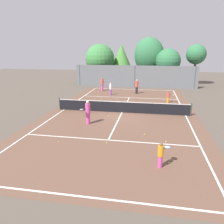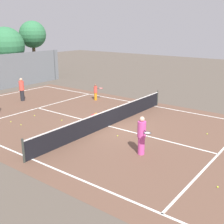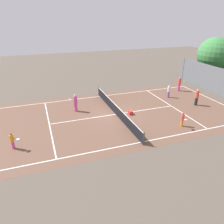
{
  "view_description": "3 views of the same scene",
  "coord_description": "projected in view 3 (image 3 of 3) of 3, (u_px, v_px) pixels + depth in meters",
  "views": [
    {
      "loc": [
        2.5,
        -19.02,
        5.49
      ],
      "look_at": [
        -0.29,
        -3.45,
        0.99
      ],
      "focal_mm": 35.58,
      "sensor_mm": 36.0,
      "label": 1
    },
    {
      "loc": [
        -12.57,
        -9.8,
        5.65
      ],
      "look_at": [
        -0.85,
        -0.91,
        1.24
      ],
      "focal_mm": 46.1,
      "sensor_mm": 36.0,
      "label": 2
    },
    {
      "loc": [
        18.23,
        -6.93,
        9.0
      ],
      "look_at": [
        0.97,
        -0.75,
        0.78
      ],
      "focal_mm": 34.8,
      "sensor_mm": 36.0,
      "label": 3
    }
  ],
  "objects": [
    {
      "name": "tennis_ball_7",
      "position": [
        38.0,
        113.0,
        21.7
      ],
      "size": [
        0.07,
        0.07,
        0.07
      ],
      "primitive_type": "sphere",
      "color": "#CCE533",
      "rests_on": "ground_plane"
    },
    {
      "name": "tree_2",
      "position": [
        215.0,
        55.0,
        30.12
      ],
      "size": [
        4.7,
        4.7,
        6.31
      ],
      "color": "brown",
      "rests_on": "ground_plane"
    },
    {
      "name": "player_5",
      "position": [
        13.0,
        141.0,
        15.72
      ],
      "size": [
        0.69,
        0.8,
        1.28
      ],
      "color": "#D14799",
      "rests_on": "ground_plane"
    },
    {
      "name": "tennis_ball_6",
      "position": [
        68.0,
        133.0,
        18.01
      ],
      "size": [
        0.07,
        0.07,
        0.07
      ],
      "primitive_type": "sphere",
      "color": "#CCE533",
      "rests_on": "ground_plane"
    },
    {
      "name": "player_1",
      "position": [
        75.0,
        103.0,
        21.82
      ],
      "size": [
        0.76,
        0.91,
        1.81
      ],
      "color": "#D14799",
      "rests_on": "ground_plane"
    },
    {
      "name": "court_surface",
      "position": [
        116.0,
        114.0,
        21.47
      ],
      "size": [
        13.0,
        25.0,
        0.01
      ],
      "color": "brown",
      "rests_on": "ground_plane"
    },
    {
      "name": "player_4",
      "position": [
        179.0,
        84.0,
        27.77
      ],
      "size": [
        0.6,
        0.96,
        1.79
      ],
      "color": "#D14799",
      "rests_on": "ground_plane"
    },
    {
      "name": "tennis_ball_5",
      "position": [
        140.0,
        99.0,
        25.35
      ],
      "size": [
        0.07,
        0.07,
        0.07
      ],
      "primitive_type": "sphere",
      "color": "#CCE533",
      "rests_on": "ground_plane"
    },
    {
      "name": "tennis_ball_12",
      "position": [
        171.0,
        90.0,
        28.14
      ],
      "size": [
        0.07,
        0.07,
        0.07
      ],
      "primitive_type": "sphere",
      "color": "#CCE533",
      "rests_on": "ground_plane"
    },
    {
      "name": "tennis_ball_11",
      "position": [
        154.0,
        103.0,
        24.18
      ],
      "size": [
        0.07,
        0.07,
        0.07
      ],
      "primitive_type": "sphere",
      "color": "#CCE533",
      "rests_on": "ground_plane"
    },
    {
      "name": "ball_crate",
      "position": [
        130.0,
        113.0,
        21.41
      ],
      "size": [
        0.45,
        0.38,
        0.43
      ],
      "color": "red",
      "rests_on": "ground_plane"
    },
    {
      "name": "player_2",
      "position": [
        169.0,
        91.0,
        25.59
      ],
      "size": [
        0.32,
        0.32,
        1.51
      ],
      "color": "purple",
      "rests_on": "ground_plane"
    },
    {
      "name": "tennis_ball_9",
      "position": [
        21.0,
        150.0,
        15.73
      ],
      "size": [
        0.07,
        0.07,
        0.07
      ],
      "primitive_type": "sphere",
      "color": "#CCE533",
      "rests_on": "ground_plane"
    },
    {
      "name": "player_3",
      "position": [
        197.0,
        97.0,
        23.32
      ],
      "size": [
        0.39,
        0.39,
        1.8
      ],
      "color": "#232328",
      "rests_on": "ground_plane"
    },
    {
      "name": "tennis_ball_4",
      "position": [
        57.0,
        143.0,
        16.54
      ],
      "size": [
        0.07,
        0.07,
        0.07
      ],
      "primitive_type": "sphere",
      "color": "#CCE533",
      "rests_on": "ground_plane"
    },
    {
      "name": "tennis_ball_2",
      "position": [
        100.0,
        112.0,
        21.88
      ],
      "size": [
        0.07,
        0.07,
        0.07
      ],
      "primitive_type": "sphere",
      "color": "#CCE533",
      "rests_on": "ground_plane"
    },
    {
      "name": "tennis_ball_0",
      "position": [
        44.0,
        125.0,
        19.37
      ],
      "size": [
        0.07,
        0.07,
        0.07
      ],
      "primitive_type": "sphere",
      "color": "#CCE533",
      "rests_on": "ground_plane"
    },
    {
      "name": "tennis_ball_1",
      "position": [
        107.0,
        99.0,
        25.19
      ],
      "size": [
        0.07,
        0.07,
        0.07
      ],
      "primitive_type": "sphere",
      "color": "#CCE533",
      "rests_on": "ground_plane"
    },
    {
      "name": "player_0",
      "position": [
        183.0,
        119.0,
        18.91
      ],
      "size": [
        0.86,
        0.44,
        1.29
      ],
      "color": "orange",
      "rests_on": "ground_plane"
    },
    {
      "name": "tennis_ball_10",
      "position": [
        138.0,
        107.0,
        23.18
      ],
      "size": [
        0.07,
        0.07,
        0.07
      ],
      "primitive_type": "sphere",
      "color": "#CCE533",
      "rests_on": "ground_plane"
    },
    {
      "name": "tennis_net",
      "position": [
        116.0,
        110.0,
        21.26
      ],
      "size": [
        11.9,
        0.1,
        1.1
      ],
      "color": "#333833",
      "rests_on": "ground_plane"
    },
    {
      "name": "ground_plane",
      "position": [
        116.0,
        114.0,
        21.47
      ],
      "size": [
        80.0,
        80.0,
        0.0
      ],
      "primitive_type": "plane",
      "color": "brown"
    },
    {
      "name": "tennis_ball_8",
      "position": [
        131.0,
        93.0,
        27.38
      ],
      "size": [
        0.07,
        0.07,
        0.07
      ],
      "primitive_type": "sphere",
      "color": "#CCE533",
      "rests_on": "ground_plane"
    },
    {
      "name": "tennis_ball_3",
      "position": [
        148.0,
        98.0,
        25.67
      ],
      "size": [
        0.07,
        0.07,
        0.07
      ],
      "primitive_type": "sphere",
      "color": "#CCE533",
      "rests_on": "ground_plane"
    }
  ]
}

